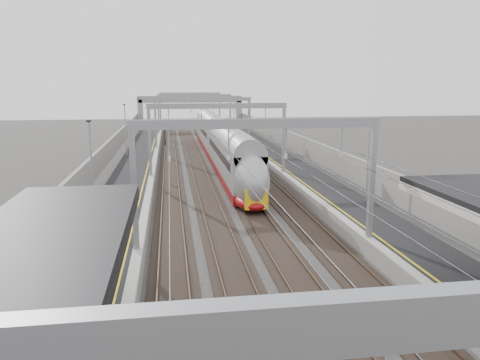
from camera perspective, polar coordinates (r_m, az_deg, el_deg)
name	(u,v)px	position (r m, az deg, el deg)	size (l,w,h in m)	color
platform_left	(135,175)	(47.38, -12.70, 0.59)	(4.00, 120.00, 1.00)	black
platform_right	(292,171)	(48.85, 6.36, 1.13)	(4.00, 120.00, 1.00)	black
tracks	(215,177)	(47.54, -3.02, 0.34)	(11.40, 140.00, 0.20)	black
overhead_line	(209,113)	(53.31, -3.79, 8.16)	(13.00, 140.00, 6.60)	gray
overbridge	(190,103)	(101.59, -6.10, 9.28)	(22.00, 2.20, 6.90)	gray
wall_left	(101,165)	(47.54, -16.61, 1.77)	(0.30, 120.00, 3.20)	gray
wall_right	(322,160)	(49.58, 9.97, 2.47)	(0.30, 120.00, 3.20)	gray
train	(221,147)	(55.11, -2.28, 4.04)	(2.67, 48.70, 4.23)	#990D0F
signal_green	(165,130)	(72.74, -9.15, 6.01)	(0.32, 0.32, 3.48)	black
signal_red_near	(219,129)	(74.46, -2.62, 6.27)	(0.32, 0.32, 3.48)	black
signal_red_far	(229,126)	(78.43, -1.30, 6.55)	(0.32, 0.32, 3.48)	black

